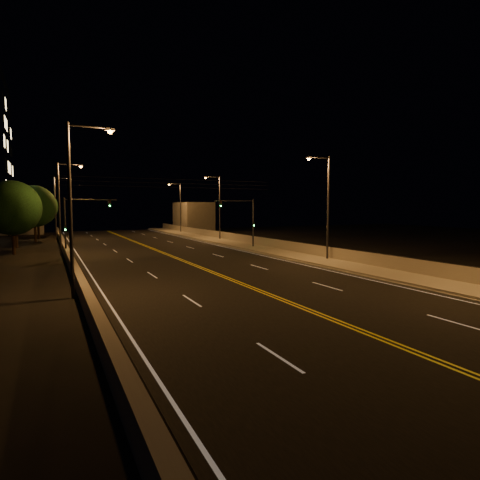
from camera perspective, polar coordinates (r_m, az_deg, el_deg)
name	(u,v)px	position (r m, az deg, el deg)	size (l,w,h in m)	color
ground	(411,351)	(15.77, 23.11, -14.30)	(160.00, 160.00, 0.00)	black
road	(207,270)	(32.22, -4.77, -4.28)	(18.00, 120.00, 0.02)	black
sidewalk	(317,261)	(37.40, 10.90, -2.88)	(3.60, 120.00, 0.30)	gray
curb	(300,263)	(36.33, 8.53, -3.19)	(0.14, 120.00, 0.15)	gray
parapet_wall	(332,253)	(38.32, 12.90, -1.76)	(0.30, 120.00, 1.00)	gray
jersey_barrier	(76,273)	(30.13, -22.35, -4.33)	(0.45, 120.00, 0.98)	gray
distant_building_right	(193,217)	(85.40, -6.66, 3.32)	(6.00, 10.00, 6.00)	slate
distant_building_left	(20,213)	(85.95, -28.85, 3.45)	(8.00, 8.00, 8.02)	slate
parapet_rail	(332,247)	(38.26, 12.91, -0.97)	(0.06, 0.06, 120.00)	black
lane_markings	(207,270)	(32.15, -4.72, -4.28)	(17.32, 116.00, 0.00)	silver
streetlight_1	(326,202)	(37.37, 12.11, 5.33)	(2.55, 0.28, 9.59)	#2D2D33
streetlight_2	(218,204)	(59.62, -3.14, 5.16)	(2.55, 0.28, 9.59)	#2D2D33
streetlight_3	(179,205)	(77.91, -8.64, 5.01)	(2.55, 0.28, 9.59)	#2D2D33
streetlight_4	(75,198)	(23.81, -22.40, 5.49)	(2.55, 0.28, 9.59)	#2D2D33
streetlight_5	(62,202)	(45.42, -24.00, 4.90)	(2.55, 0.28, 9.59)	#2D2D33
streetlight_6	(57,204)	(67.38, -24.57, 4.69)	(2.55, 0.28, 9.59)	#2D2D33
traffic_signal_right	(246,218)	(47.82, 0.81, 3.21)	(5.11, 0.31, 5.96)	#2D2D33
traffic_signal_left	(76,220)	(42.88, -22.28, 2.69)	(5.11, 0.31, 5.96)	#2D2D33
overhead_wires	(172,183)	(40.91, -9.64, 7.96)	(22.00, 0.03, 0.83)	black
tree_0	(12,208)	(48.63, -29.68, 3.99)	(5.79, 5.79, 7.85)	black
tree_1	(15,216)	(56.52, -29.32, 2.95)	(4.56, 4.56, 6.18)	black
tree_2	(34,206)	(65.07, -27.22, 4.28)	(6.01, 6.01, 8.15)	black
tree_3	(38,207)	(71.13, -26.84, 4.25)	(5.96, 5.96, 8.07)	black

